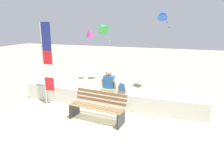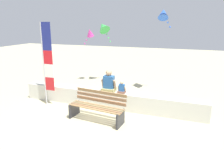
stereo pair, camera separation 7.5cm
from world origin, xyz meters
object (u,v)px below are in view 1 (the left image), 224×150
(flag_banner, at_px, (46,60))
(kite_blue, at_px, (163,14))
(person_adult, at_px, (109,83))
(kite_green, at_px, (103,27))
(park_bench, at_px, (98,107))
(kite_magenta, at_px, (89,33))
(person_child, at_px, (122,88))

(flag_banner, xyz_separation_m, kite_blue, (3.62, 3.07, 1.64))
(person_adult, distance_m, kite_green, 3.89)
(park_bench, bearing_deg, kite_magenta, 117.96)
(park_bench, bearing_deg, kite_green, 109.32)
(park_bench, distance_m, person_child, 1.19)
(kite_green, bearing_deg, person_adult, -65.03)
(park_bench, height_order, flag_banner, flag_banner)
(person_adult, relative_size, flag_banner, 0.26)
(person_child, distance_m, kite_magenta, 4.15)
(flag_banner, relative_size, kite_magenta, 3.67)
(kite_magenta, height_order, kite_blue, kite_blue)
(park_bench, xyz_separation_m, person_child, (0.47, 1.03, 0.34))
(park_bench, bearing_deg, person_child, 65.59)
(park_bench, distance_m, kite_blue, 4.85)
(park_bench, bearing_deg, person_adult, 90.37)
(person_adult, height_order, person_child, person_adult)
(park_bench, xyz_separation_m, flag_banner, (-2.18, 0.54, 1.25))
(flag_banner, bearing_deg, person_adult, 12.75)
(flag_banner, distance_m, kite_blue, 5.03)
(person_adult, distance_m, person_child, 0.50)
(kite_green, bearing_deg, kite_blue, -10.19)
(person_adult, relative_size, kite_green, 0.72)
(park_bench, relative_size, flag_banner, 0.60)
(person_child, height_order, kite_blue, kite_blue)
(person_adult, relative_size, kite_magenta, 0.97)
(person_child, distance_m, flag_banner, 2.84)
(person_adult, xyz_separation_m, flag_banner, (-2.17, -0.49, 0.77))
(park_bench, relative_size, person_child, 4.16)
(kite_magenta, relative_size, kite_blue, 0.92)
(person_adult, bearing_deg, park_bench, -89.63)
(person_child, bearing_deg, person_adult, -179.95)
(person_adult, xyz_separation_m, kite_green, (-1.44, 3.10, 1.85))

